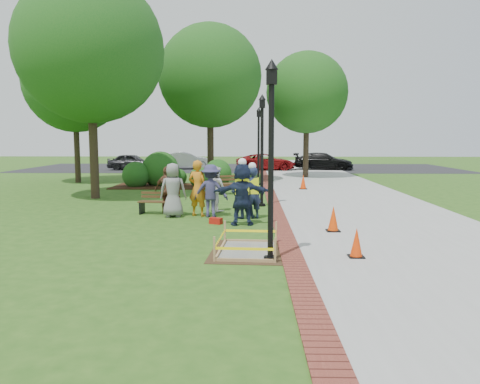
{
  "coord_description": "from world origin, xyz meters",
  "views": [
    {
      "loc": [
        0.82,
        -12.86,
        2.67
      ],
      "look_at": [
        0.5,
        1.2,
        1.0
      ],
      "focal_mm": 35.0,
      "sensor_mm": 36.0,
      "label": 1
    }
  ],
  "objects_px": {
    "hivis_worker_c": "(243,191)",
    "hivis_worker_b": "(252,191)",
    "wet_concrete_pad": "(248,242)",
    "bench_near": "(159,207)",
    "lamp_near": "(271,146)",
    "hivis_worker_a": "(242,192)",
    "cone_front": "(356,243)"
  },
  "relations": [
    {
      "from": "wet_concrete_pad",
      "to": "cone_front",
      "type": "relative_size",
      "value": 3.54
    },
    {
      "from": "wet_concrete_pad",
      "to": "hivis_worker_c",
      "type": "relative_size",
      "value": 1.34
    },
    {
      "from": "bench_near",
      "to": "cone_front",
      "type": "distance_m",
      "value": 7.99
    },
    {
      "from": "wet_concrete_pad",
      "to": "hivis_worker_a",
      "type": "relative_size",
      "value": 1.18
    },
    {
      "from": "hivis_worker_a",
      "to": "hivis_worker_c",
      "type": "xyz_separation_m",
      "value": [
        0.01,
        1.21,
        -0.1
      ]
    },
    {
      "from": "bench_near",
      "to": "lamp_near",
      "type": "distance_m",
      "value": 7.41
    },
    {
      "from": "bench_near",
      "to": "lamp_near",
      "type": "bearing_deg",
      "value": -59.29
    },
    {
      "from": "hivis_worker_a",
      "to": "hivis_worker_c",
      "type": "height_order",
      "value": "hivis_worker_a"
    },
    {
      "from": "wet_concrete_pad",
      "to": "hivis_worker_a",
      "type": "distance_m",
      "value": 3.39
    },
    {
      "from": "lamp_near",
      "to": "bench_near",
      "type": "bearing_deg",
      "value": 120.71
    },
    {
      "from": "bench_near",
      "to": "hivis_worker_b",
      "type": "height_order",
      "value": "hivis_worker_b"
    },
    {
      "from": "wet_concrete_pad",
      "to": "bench_near",
      "type": "xyz_separation_m",
      "value": [
        -3.11,
        5.27,
        0.01
      ]
    },
    {
      "from": "lamp_near",
      "to": "hivis_worker_a",
      "type": "distance_m",
      "value": 4.41
    },
    {
      "from": "wet_concrete_pad",
      "to": "bench_near",
      "type": "bearing_deg",
      "value": 120.59
    },
    {
      "from": "hivis_worker_b",
      "to": "hivis_worker_c",
      "type": "height_order",
      "value": "hivis_worker_b"
    },
    {
      "from": "bench_near",
      "to": "lamp_near",
      "type": "relative_size",
      "value": 0.34
    },
    {
      "from": "hivis_worker_c",
      "to": "hivis_worker_b",
      "type": "bearing_deg",
      "value": -16.39
    },
    {
      "from": "lamp_near",
      "to": "hivis_worker_c",
      "type": "bearing_deg",
      "value": 97.18
    },
    {
      "from": "lamp_near",
      "to": "hivis_worker_b",
      "type": "distance_m",
      "value": 5.46
    },
    {
      "from": "lamp_near",
      "to": "hivis_worker_b",
      "type": "xyz_separation_m",
      "value": [
        -0.38,
        5.22,
        -1.56
      ]
    },
    {
      "from": "hivis_worker_a",
      "to": "hivis_worker_b",
      "type": "height_order",
      "value": "hivis_worker_a"
    },
    {
      "from": "lamp_near",
      "to": "hivis_worker_b",
      "type": "bearing_deg",
      "value": 94.11
    },
    {
      "from": "wet_concrete_pad",
      "to": "bench_near",
      "type": "relative_size",
      "value": 1.66
    },
    {
      "from": "wet_concrete_pad",
      "to": "hivis_worker_c",
      "type": "distance_m",
      "value": 4.55
    },
    {
      "from": "hivis_worker_b",
      "to": "lamp_near",
      "type": "bearing_deg",
      "value": -85.89
    },
    {
      "from": "wet_concrete_pad",
      "to": "hivis_worker_b",
      "type": "xyz_separation_m",
      "value": [
        0.12,
        4.42,
        0.68
      ]
    },
    {
      "from": "wet_concrete_pad",
      "to": "lamp_near",
      "type": "relative_size",
      "value": 0.56
    },
    {
      "from": "wet_concrete_pad",
      "to": "cone_front",
      "type": "distance_m",
      "value": 2.46
    },
    {
      "from": "bench_near",
      "to": "hivis_worker_c",
      "type": "relative_size",
      "value": 0.8
    },
    {
      "from": "lamp_near",
      "to": "hivis_worker_b",
      "type": "height_order",
      "value": "lamp_near"
    },
    {
      "from": "hivis_worker_a",
      "to": "hivis_worker_c",
      "type": "distance_m",
      "value": 1.21
    },
    {
      "from": "cone_front",
      "to": "hivis_worker_a",
      "type": "xyz_separation_m",
      "value": [
        -2.59,
        3.8,
        0.67
      ]
    }
  ]
}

